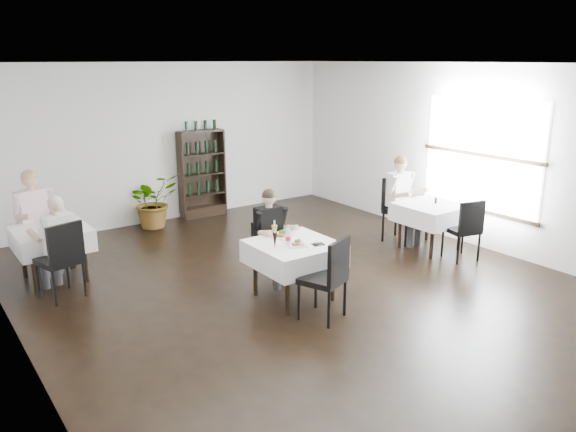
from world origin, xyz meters
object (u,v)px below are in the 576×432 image
object	(u,v)px
diner_main	(272,229)
potted_tree	(153,201)
wine_shelf	(202,174)
main_table	(294,254)

from	to	relation	value
diner_main	potted_tree	bearing A→B (deg)	94.65
wine_shelf	main_table	distance (m)	4.41
wine_shelf	diner_main	world-z (taller)	wine_shelf
wine_shelf	potted_tree	distance (m)	1.17
wine_shelf	diner_main	distance (m)	3.78
diner_main	main_table	bearing A→B (deg)	-96.94
main_table	potted_tree	distance (m)	4.16
main_table	potted_tree	size ratio (longest dim) A/B	1.03
wine_shelf	main_table	world-z (taller)	wine_shelf
main_table	diner_main	world-z (taller)	diner_main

